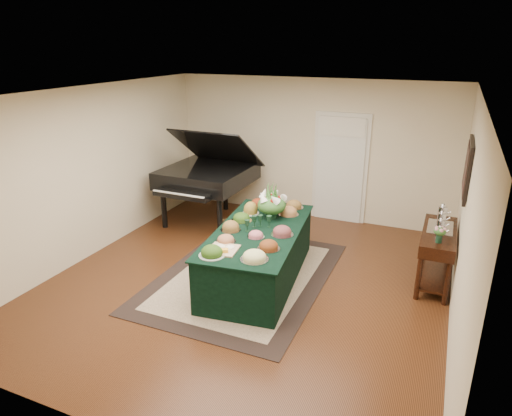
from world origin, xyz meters
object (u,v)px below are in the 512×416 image
at_px(floral_centerpiece, 272,201).
at_px(grand_piano, 208,175).
at_px(buffet_table, 258,254).
at_px(mahogany_sideboard, 438,243).

xyz_separation_m(floral_centerpiece, grand_piano, (-1.80, 1.26, -0.12)).
bearing_deg(grand_piano, buffet_table, -44.43).
bearing_deg(floral_centerpiece, buffet_table, -89.95).
height_order(floral_centerpiece, grand_piano, grand_piano).
height_order(buffet_table, floral_centerpiece, floral_centerpiece).
bearing_deg(buffet_table, mahogany_sideboard, 20.26).
bearing_deg(mahogany_sideboard, floral_centerpiece, -171.16).
distance_m(grand_piano, mahogany_sideboard, 4.29).
height_order(grand_piano, mahogany_sideboard, grand_piano).
distance_m(buffet_table, mahogany_sideboard, 2.56).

